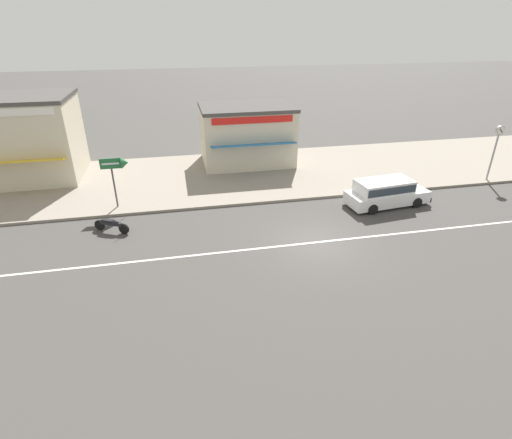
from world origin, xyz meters
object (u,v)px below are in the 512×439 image
(shopfront_corner_warung, at_px, (32,138))
(shopfront_mid_block, at_px, (247,134))
(street_clock, at_px, (497,141))
(motorcycle_0, at_px, (111,224))
(arrow_signboard, at_px, (121,166))
(minivan_white_1, at_px, (386,192))

(shopfront_corner_warung, xyz_separation_m, shopfront_mid_block, (14.40, 0.26, -0.61))
(street_clock, relative_size, shopfront_mid_block, 0.55)
(motorcycle_0, xyz_separation_m, arrow_signboard, (0.52, 2.84, 2.17))
(street_clock, distance_m, shopfront_mid_block, 16.70)
(street_clock, height_order, shopfront_corner_warung, shopfront_corner_warung)
(shopfront_corner_warung, bearing_deg, motorcycle_0, -58.16)
(shopfront_corner_warung, height_order, shopfront_mid_block, shopfront_corner_warung)
(street_clock, height_order, shopfront_mid_block, shopfront_mid_block)
(minivan_white_1, distance_m, motorcycle_0, 15.34)
(minivan_white_1, distance_m, shopfront_corner_warung, 22.80)
(arrow_signboard, xyz_separation_m, shopfront_mid_block, (8.27, 6.44, -0.34))
(street_clock, bearing_deg, motorcycle_0, -174.34)
(arrow_signboard, distance_m, shopfront_mid_block, 10.49)
(arrow_signboard, distance_m, shopfront_corner_warung, 8.71)
(street_clock, xyz_separation_m, arrow_signboard, (-23.47, 0.46, -0.19))
(shopfront_corner_warung, bearing_deg, arrow_signboard, -45.26)
(street_clock, distance_m, arrow_signboard, 23.48)
(minivan_white_1, bearing_deg, arrow_signboard, 170.01)
(motorcycle_0, bearing_deg, minivan_white_1, 0.85)
(minivan_white_1, height_order, shopfront_corner_warung, shopfront_corner_warung)
(street_clock, bearing_deg, minivan_white_1, -166.05)
(arrow_signboard, relative_size, shopfront_mid_block, 0.44)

